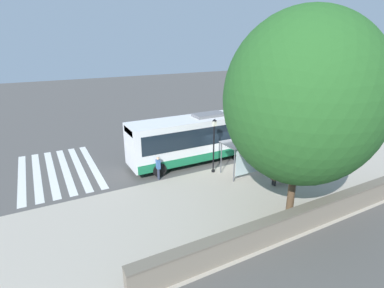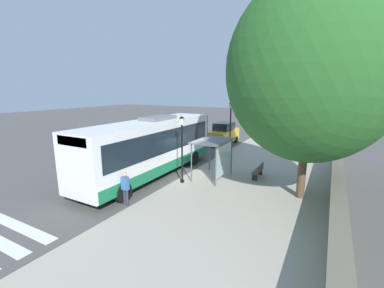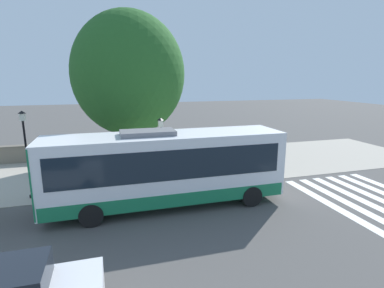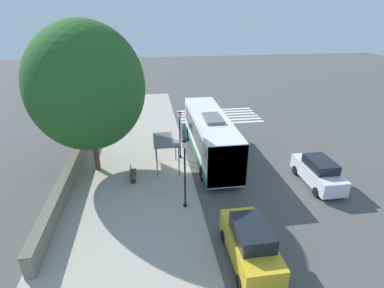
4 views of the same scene
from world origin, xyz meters
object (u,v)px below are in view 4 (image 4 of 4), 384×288
object	(u,v)px
bus	(210,135)
street_lamp_near	(180,131)
street_lamp_far	(185,168)
shade_tree	(86,87)
bench	(132,174)
parked_car_behind_bus	(250,244)
parked_car_far_lane	(318,172)
pedestrian	(184,129)
bus_shelter	(164,144)

from	to	relation	value
bus	street_lamp_near	size ratio (longest dim) A/B	2.80
street_lamp_far	shade_tree	world-z (taller)	shade_tree
bench	parked_car_behind_bus	bearing A→B (deg)	-55.96
bench	street_lamp_far	size ratio (longest dim) A/B	0.33
bench	parked_car_behind_bus	xyz separation A→B (m)	(5.78, -8.55, 0.58)
street_lamp_far	parked_car_behind_bus	xyz separation A→B (m)	(2.48, -4.81, -1.62)
parked_car_far_lane	parked_car_behind_bus	bearing A→B (deg)	-138.50
parked_car_far_lane	shade_tree	bearing A→B (deg)	164.09
pedestrian	bus_shelter	bearing A→B (deg)	-110.93
street_lamp_far	parked_car_far_lane	world-z (taller)	street_lamp_far
pedestrian	street_lamp_near	world-z (taller)	street_lamp_near
bus	parked_car_behind_bus	distance (m)	11.37
street_lamp_near	parked_car_far_lane	xyz separation A→B (m)	(8.93, -5.43, -1.44)
pedestrian	street_lamp_near	bearing A→B (deg)	-101.34
parked_car_far_lane	bus_shelter	bearing A→B (deg)	159.89
bench	pedestrian	bearing A→B (deg)	56.70
bench	parked_car_behind_bus	distance (m)	10.34
pedestrian	bench	world-z (taller)	pedestrian
bench	parked_car_far_lane	bearing A→B (deg)	-10.93
street_lamp_near	parked_car_far_lane	world-z (taller)	street_lamp_near
street_lamp_near	shade_tree	size ratio (longest dim) A/B	0.37
bus	shade_tree	world-z (taller)	shade_tree
parked_car_behind_bus	pedestrian	bearing A→B (deg)	94.60
bus_shelter	parked_car_behind_bus	size ratio (longest dim) A/B	0.64
street_lamp_near	shade_tree	world-z (taller)	shade_tree
shade_tree	parked_car_far_lane	world-z (taller)	shade_tree
bus_shelter	parked_car_far_lane	bearing A→B (deg)	-20.11
bench	parked_car_far_lane	world-z (taller)	parked_car_far_lane
pedestrian	bench	xyz separation A→B (m)	(-4.54, -6.91, -0.49)
shade_tree	parked_car_far_lane	xyz separation A→B (m)	(15.34, -4.37, -5.40)
bus_shelter	pedestrian	distance (m)	6.08
bus_shelter	pedestrian	world-z (taller)	bus_shelter
bus_shelter	parked_car_behind_bus	xyz separation A→B (m)	(3.38, -9.87, -0.98)
street_lamp_far	parked_car_far_lane	distance (m)	9.62
street_lamp_near	shade_tree	bearing A→B (deg)	-170.64
shade_tree	bench	bearing A→B (deg)	-35.86
pedestrian	parked_car_far_lane	bearing A→B (deg)	-48.96
parked_car_far_lane	street_lamp_far	bearing A→B (deg)	-172.11
bus	street_lamp_near	bearing A→B (deg)	175.00
street_lamp_far	parked_car_behind_bus	distance (m)	5.64
street_lamp_near	pedestrian	bearing A→B (deg)	78.66
bus	parked_car_behind_bus	bearing A→B (deg)	-91.85
bus_shelter	shade_tree	xyz separation A→B (m)	(-5.06, 0.61, 4.30)
pedestrian	parked_car_far_lane	distance (m)	12.40
street_lamp_far	parked_car_far_lane	xyz separation A→B (m)	(9.38, 1.30, -1.74)
bus	pedestrian	xyz separation A→B (m)	(-1.61, 4.14, -0.97)
street_lamp_near	bus_shelter	bearing A→B (deg)	-129.07
street_lamp_near	street_lamp_far	bearing A→B (deg)	-93.79
shade_tree	parked_car_far_lane	bearing A→B (deg)	-15.91
bench	parked_car_behind_bus	size ratio (longest dim) A/B	0.33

